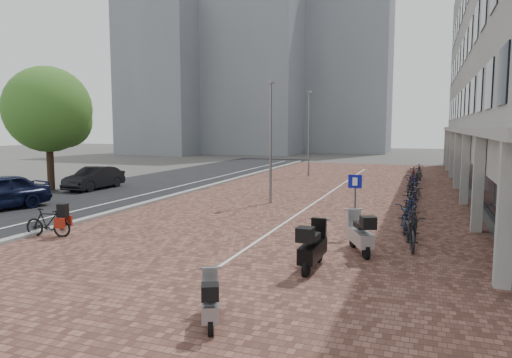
{
  "coord_description": "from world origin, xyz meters",
  "views": [
    {
      "loc": [
        7.11,
        -13.43,
        3.61
      ],
      "look_at": [
        0.0,
        6.0,
        1.3
      ],
      "focal_mm": 32.79,
      "sensor_mm": 36.0,
      "label": 1
    }
  ],
  "objects_px": {
    "car_dark": "(94,178)",
    "hero_bike": "(48,222)",
    "parking_sign": "(355,197)",
    "scooter_front": "(360,233)",
    "scooter_back": "(210,299)",
    "scooter_mid": "(313,246)"
  },
  "relations": [
    {
      "from": "car_dark",
      "to": "hero_bike",
      "type": "relative_size",
      "value": 2.44
    },
    {
      "from": "hero_bike",
      "to": "parking_sign",
      "type": "xyz_separation_m",
      "value": [
        9.47,
        3.35,
        0.86
      ]
    },
    {
      "from": "scooter_front",
      "to": "scooter_back",
      "type": "distance_m",
      "value": 6.14
    },
    {
      "from": "car_dark",
      "to": "hero_bike",
      "type": "bearing_deg",
      "value": -57.42
    },
    {
      "from": "hero_bike",
      "to": "scooter_front",
      "type": "bearing_deg",
      "value": -92.35
    },
    {
      "from": "scooter_front",
      "to": "scooter_mid",
      "type": "bearing_deg",
      "value": -139.0
    },
    {
      "from": "car_dark",
      "to": "parking_sign",
      "type": "xyz_separation_m",
      "value": [
        15.93,
        -6.88,
        0.7
      ]
    },
    {
      "from": "scooter_back",
      "to": "parking_sign",
      "type": "distance_m",
      "value": 7.93
    },
    {
      "from": "car_dark",
      "to": "scooter_back",
      "type": "relative_size",
      "value": 2.87
    },
    {
      "from": "scooter_front",
      "to": "parking_sign",
      "type": "relative_size",
      "value": 0.86
    },
    {
      "from": "scooter_front",
      "to": "scooter_back",
      "type": "bearing_deg",
      "value": -132.39
    },
    {
      "from": "hero_bike",
      "to": "scooter_mid",
      "type": "xyz_separation_m",
      "value": [
        9.0,
        -0.52,
        0.13
      ]
    },
    {
      "from": "car_dark",
      "to": "scooter_back",
      "type": "distance_m",
      "value": 20.56
    },
    {
      "from": "scooter_mid",
      "to": "scooter_back",
      "type": "bearing_deg",
      "value": -103.34
    },
    {
      "from": "scooter_front",
      "to": "parking_sign",
      "type": "height_order",
      "value": "parking_sign"
    },
    {
      "from": "scooter_mid",
      "to": "parking_sign",
      "type": "xyz_separation_m",
      "value": [
        0.47,
        3.87,
        0.73
      ]
    },
    {
      "from": "scooter_front",
      "to": "parking_sign",
      "type": "bearing_deg",
      "value": 78.52
    },
    {
      "from": "scooter_mid",
      "to": "scooter_back",
      "type": "relative_size",
      "value": 1.31
    },
    {
      "from": "car_dark",
      "to": "hero_bike",
      "type": "xyz_separation_m",
      "value": [
        6.46,
        -10.23,
        -0.16
      ]
    },
    {
      "from": "scooter_mid",
      "to": "scooter_front",
      "type": "bearing_deg",
      "value": 66.45
    },
    {
      "from": "scooter_mid",
      "to": "car_dark",
      "type": "bearing_deg",
      "value": 146.33
    },
    {
      "from": "car_dark",
      "to": "parking_sign",
      "type": "height_order",
      "value": "parking_sign"
    }
  ]
}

